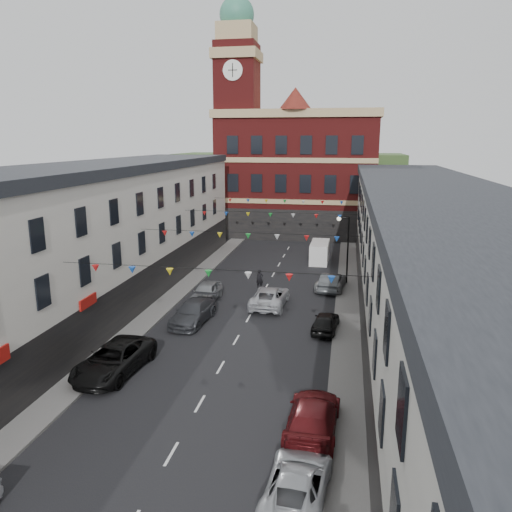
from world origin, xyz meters
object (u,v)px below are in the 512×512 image
Objects in this scene: car_right_e at (331,282)px; white_van at (320,252)px; car_left_c at (114,359)px; car_left_e at (206,292)px; car_right_b at (297,483)px; car_right_c at (313,417)px; moving_car at (270,297)px; car_right_d at (326,322)px; car_left_d at (193,312)px; street_lamp at (345,241)px; car_right_f at (331,281)px; pedestrian at (260,279)px.

white_van is (-1.52, 9.94, 0.30)m from car_right_e.
car_left_c is 20.81m from car_right_e.
car_right_b is (9.27, -20.84, -0.11)m from car_left_e.
moving_car is (-4.43, 16.41, -0.02)m from car_right_c.
car_right_d is (11.00, 8.21, -0.14)m from car_left_c.
car_left_e is at bearing -0.95° from moving_car.
car_left_c is 1.07× the size of moving_car.
car_left_e is at bearing 99.74° from car_left_d.
car_right_d is at bearing -95.23° from street_lamp.
street_lamp is 1.35× the size of car_left_e.
car_left_d is 15.07m from car_right_c.
car_left_d is 4.65m from car_left_e.
car_left_e is 0.92× the size of car_right_f.
car_right_e reaches higher than car_right_d.
white_van is (9.48, 27.61, 0.24)m from car_left_c.
pedestrian is at bearing -112.40° from white_van.
street_lamp is 1.14× the size of car_right_c.
car_left_c is at bearing -95.43° from car_left_e.
pedestrian is (3.52, 4.25, 0.06)m from car_left_e.
moving_car is at bearing -72.48° from car_right_c.
car_left_c is at bearing -108.33° from white_van.
white_van is 11.43m from pedestrian.
car_right_e reaches higher than car_right_f.
white_van reaches higher than car_right_c.
car_right_b is (-1.29, -27.68, -3.26)m from street_lamp.
car_left_c reaches higher than car_right_b.
moving_car is at bearing 48.12° from car_left_d.
pedestrian reaches higher than car_right_c.
car_right_b is 1.04× the size of car_right_e.
street_lamp is 9.48m from moving_car.
white_van reaches higher than moving_car.
car_right_c is 3.21× the size of pedestrian.
car_right_c is (-1.05, -23.47, -3.14)m from street_lamp.
car_right_c reaches higher than car_right_f.
car_right_e is (0.24, 25.66, 0.09)m from car_right_b.
car_right_c is at bearing 106.64° from moving_car.
car_left_e is 5.52m from pedestrian.
car_left_d is 0.95× the size of moving_car.
car_right_d is at bearing 95.63° from car_right_f.
car_right_c is at bearing -94.83° from pedestrian.
car_right_b is at bearing 94.79° from car_right_d.
moving_car is (5.08, -0.22, -0.01)m from car_left_e.
car_right_b is 4.22m from car_right_c.
car_right_c is at bearing 95.63° from car_right_f.
car_right_e is (0.00, 21.45, -0.03)m from car_right_c.
car_right_d is at bearing -76.84° from pedestrian.
car_right_e is at bearing 95.63° from car_right_f.
car_left_d is at bearing 44.74° from moving_car.
car_right_e is at bearing -129.74° from moving_car.
moving_car reaches higher than car_right_e.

